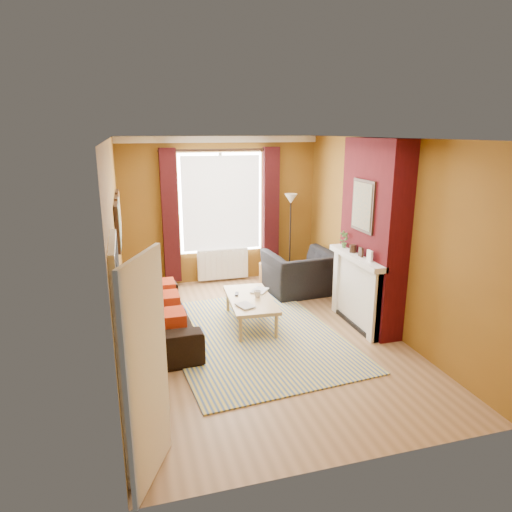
% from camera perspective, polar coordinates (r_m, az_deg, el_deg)
% --- Properties ---
extents(ground, '(5.50, 5.50, 0.00)m').
position_cam_1_polar(ground, '(6.75, 0.59, -10.00)').
color(ground, brown).
rests_on(ground, ground).
extents(room_walls, '(3.82, 5.54, 2.83)m').
position_cam_1_polar(room_walls, '(6.73, 5.07, 2.34)').
color(room_walls, brown).
rests_on(room_walls, ground).
extents(striped_rug, '(2.64, 3.47, 0.02)m').
position_cam_1_polar(striped_rug, '(6.76, -0.32, -9.87)').
color(striped_rug, '#355491').
rests_on(striped_rug, ground).
extents(sofa, '(1.00, 2.31, 0.66)m').
position_cam_1_polar(sofa, '(6.80, -12.14, -7.13)').
color(sofa, black).
rests_on(sofa, ground).
extents(armchair, '(1.28, 1.15, 0.78)m').
position_cam_1_polar(armchair, '(8.37, 5.61, -2.11)').
color(armchair, black).
rests_on(armchair, ground).
extents(coffee_table, '(0.74, 1.34, 0.43)m').
position_cam_1_polar(coffee_table, '(6.99, -0.71, -5.61)').
color(coffee_table, tan).
rests_on(coffee_table, ground).
extents(wicker_stool, '(0.38, 0.38, 0.41)m').
position_cam_1_polar(wicker_stool, '(8.90, 1.45, -2.17)').
color(wicker_stool, '#A77A48').
rests_on(wicker_stool, ground).
extents(floor_lamp, '(0.33, 0.33, 1.72)m').
position_cam_1_polar(floor_lamp, '(8.92, 4.35, 5.44)').
color(floor_lamp, black).
rests_on(floor_lamp, ground).
extents(book_a, '(0.28, 0.33, 0.03)m').
position_cam_1_polar(book_a, '(6.59, -2.09, -6.42)').
color(book_a, '#999999').
rests_on(book_a, coffee_table).
extents(book_b, '(0.36, 0.38, 0.02)m').
position_cam_1_polar(book_b, '(7.29, -0.38, -4.24)').
color(book_b, '#999999').
rests_on(book_b, coffee_table).
extents(mug, '(0.12, 0.12, 0.10)m').
position_cam_1_polar(mug, '(6.99, 0.18, -4.75)').
color(mug, '#999999').
rests_on(mug, coffee_table).
extents(tv_remote, '(0.09, 0.16, 0.02)m').
position_cam_1_polar(tv_remote, '(7.11, -2.43, -4.76)').
color(tv_remote, '#232326').
rests_on(tv_remote, coffee_table).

